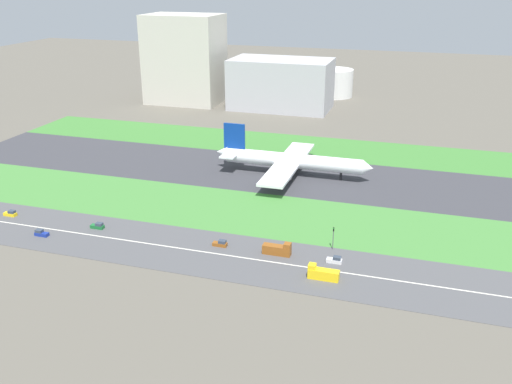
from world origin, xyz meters
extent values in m
plane|color=#5B564C|center=(0.00, 0.00, 0.00)|extent=(800.00, 800.00, 0.00)
cube|color=#38383D|center=(0.00, 0.00, 0.05)|extent=(280.00, 46.00, 0.10)
cube|color=#3D7A33|center=(0.00, 41.00, 0.05)|extent=(280.00, 36.00, 0.10)
cube|color=#427F38|center=(0.00, -41.00, 0.05)|extent=(280.00, 36.00, 0.10)
cube|color=#4C4C4F|center=(0.00, -73.00, 0.05)|extent=(280.00, 28.00, 0.10)
cube|color=silver|center=(0.00, -73.00, 0.11)|extent=(266.00, 0.50, 0.01)
cylinder|color=white|center=(7.31, 0.00, 6.30)|extent=(56.00, 6.00, 6.00)
cone|color=white|center=(37.31, 0.00, 6.30)|extent=(4.00, 5.70, 5.70)
cone|color=white|center=(-23.19, 0.00, 7.10)|extent=(5.00, 5.40, 5.40)
cube|color=navy|center=(-17.69, 0.00, 14.30)|extent=(9.00, 0.80, 11.00)
cube|color=white|center=(-18.69, 0.00, 7.30)|extent=(6.00, 16.00, 0.60)
cube|color=white|center=(5.31, 15.00, 5.10)|extent=(10.00, 26.00, 1.00)
cylinder|color=gray|center=(6.31, 9.00, 2.90)|extent=(5.00, 3.20, 3.20)
cube|color=white|center=(5.31, -15.00, 5.10)|extent=(10.00, 26.00, 1.00)
cylinder|color=gray|center=(6.31, -9.00, 2.90)|extent=(5.00, 3.20, 3.20)
cylinder|color=black|center=(26.91, 0.00, 1.70)|extent=(1.00, 1.00, 3.20)
cylinder|color=black|center=(3.31, 3.50, 1.70)|extent=(1.00, 1.00, 3.20)
cylinder|color=black|center=(3.31, -3.50, 1.70)|extent=(1.00, 1.00, 3.20)
cube|color=#19662D|center=(-41.14, -68.00, 0.65)|extent=(4.40, 1.80, 1.10)
cube|color=#333D4C|center=(-40.34, -68.00, 1.65)|extent=(2.20, 1.66, 0.90)
cube|color=yellow|center=(-74.97, -68.00, 0.65)|extent=(4.40, 1.80, 1.10)
cube|color=#333D4C|center=(-74.17, -68.00, 1.65)|extent=(2.20, 1.66, 0.90)
cube|color=yellow|center=(34.90, -78.00, 1.50)|extent=(8.40, 2.50, 2.80)
cube|color=yellow|center=(31.70, -78.00, 3.50)|extent=(2.00, 2.30, 1.20)
cube|color=brown|center=(1.23, -68.00, 0.65)|extent=(4.40, 1.80, 1.10)
cube|color=#333D4C|center=(2.03, -68.00, 1.65)|extent=(2.20, 1.66, 0.90)
cube|color=brown|center=(19.08, -68.00, 1.50)|extent=(8.40, 2.50, 2.80)
cube|color=brown|center=(22.28, -68.00, 3.50)|extent=(2.00, 2.30, 1.20)
cube|color=navy|center=(-54.83, -78.00, 0.65)|extent=(4.40, 1.80, 1.10)
cube|color=#333D4C|center=(-55.63, -78.00, 1.65)|extent=(2.20, 1.66, 0.90)
cube|color=silver|center=(36.10, -68.00, 0.65)|extent=(4.40, 1.80, 1.10)
cube|color=#333D4C|center=(36.90, -68.00, 1.65)|extent=(2.20, 1.66, 0.90)
cylinder|color=#4C4C51|center=(34.25, -60.00, 3.10)|extent=(0.24, 0.24, 6.00)
cube|color=black|center=(34.25, -60.00, 6.70)|extent=(0.36, 0.36, 1.20)
sphere|color=#19D826|center=(34.25, -60.20, 7.00)|extent=(0.24, 0.24, 0.24)
cube|color=beige|center=(-90.00, 114.00, 26.72)|extent=(45.21, 31.19, 53.44)
cube|color=#B2B2B7|center=(-28.18, 114.00, 14.72)|extent=(59.09, 32.76, 29.45)
cylinder|color=silver|center=(-4.04, 159.00, 8.86)|extent=(25.21, 25.21, 17.73)
camera|label=1|loc=(56.72, -209.99, 77.87)|focal=39.37mm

